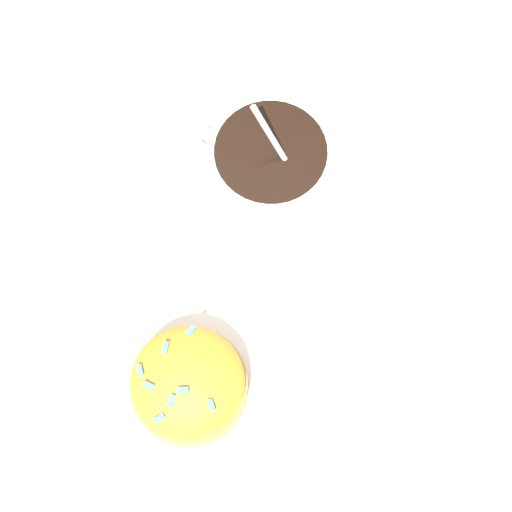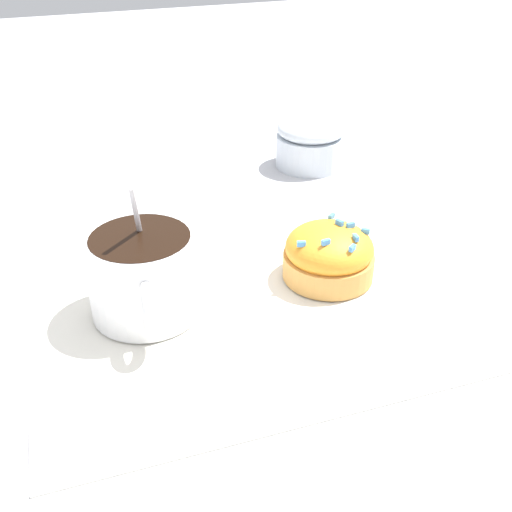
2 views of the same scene
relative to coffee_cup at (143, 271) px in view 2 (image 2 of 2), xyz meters
The scene contains 5 objects.
ground_plane 0.09m from the coffee_cup, behind, with size 3.00×3.00×0.00m, color #B2B2B7.
paper_napkin 0.09m from the coffee_cup, behind, with size 0.36×0.34×0.00m.
coffee_cup is the anchor object (origin of this frame).
frosted_pastry 0.16m from the coffee_cup, behind, with size 0.08×0.08×0.05m.
sugar_bowl 0.34m from the coffee_cup, 139.67° to the right, with size 0.08×0.08×0.06m.
Camera 2 is at (0.15, 0.39, 0.28)m, focal length 42.00 mm.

